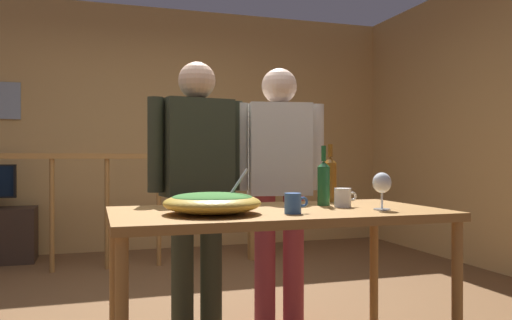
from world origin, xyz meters
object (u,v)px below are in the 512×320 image
stair_railing (110,194)px  mug_white (343,198)px  salad_bowl (212,202)px  person_standing_left (197,173)px  wine_glass (382,184)px  mug_blue (293,203)px  wine_bottle_green (324,182)px  person_standing_right (279,174)px  serving_table (277,224)px  wine_bottle_amber (330,178)px

stair_railing → mug_white: (1.05, -2.59, 0.13)m
salad_bowl → mug_white: (0.69, 0.10, -0.01)m
salad_bowl → person_standing_left: bearing=84.0°
wine_glass → mug_blue: bearing=-177.7°
wine_bottle_green → person_standing_left: size_ratio=0.20×
person_standing_left → wine_bottle_green: bearing=125.8°
wine_glass → wine_bottle_green: size_ratio=0.58×
mug_blue → wine_glass: bearing=2.3°
person_standing_right → wine_glass: bearing=113.5°
stair_railing → serving_table: bearing=-75.0°
salad_bowl → mug_blue: 0.36m
wine_glass → wine_bottle_green: wine_bottle_green is taller
wine_bottle_green → person_standing_right: 0.55m
serving_table → salad_bowl: size_ratio=3.59×
mug_blue → person_standing_right: bearing=73.7°
person_standing_right → salad_bowl: bearing=61.8°
person_standing_left → serving_table: bearing=101.2°
wine_bottle_green → mug_blue: bearing=-133.2°
mug_white → wine_bottle_amber: bearing=75.6°
salad_bowl → mug_white: salad_bowl is taller
stair_railing → mug_blue: bearing=-75.8°
wine_glass → wine_bottle_amber: bearing=93.4°
mug_white → person_standing_right: (-0.10, 0.66, 0.10)m
mug_white → person_standing_left: bearing=132.9°
serving_table → person_standing_right: person_standing_right is taller
serving_table → wine_bottle_amber: bearing=36.6°
stair_railing → salad_bowl: 2.72m
salad_bowl → person_standing_right: size_ratio=0.27×
salad_bowl → wine_bottle_amber: (0.77, 0.41, 0.08)m
mug_white → wine_glass: bearing=-59.3°
wine_glass → person_standing_right: bearing=103.8°
serving_table → salad_bowl: salad_bowl is taller
wine_glass → mug_white: 0.23m
mug_white → person_standing_left: person_standing_left is taller
stair_railing → person_standing_left: (0.44, -1.93, 0.25)m
wine_bottle_green → wine_bottle_amber: bearing=56.0°
salad_bowl → mug_blue: size_ratio=3.91×
wine_bottle_amber → person_standing_left: bearing=153.2°
serving_table → mug_blue: bearing=-88.1°
salad_bowl → mug_white: 0.70m
person_standing_right → serving_table: bearing=78.8°
wine_glass → mug_white: wine_glass is taller
serving_table → wine_glass: size_ratio=8.73×
serving_table → wine_glass: bearing=-20.2°
mug_blue → person_standing_right: 0.91m
person_standing_right → person_standing_left: bearing=9.8°
stair_railing → mug_blue: 2.88m
wine_glass → wine_bottle_amber: (-0.03, 0.49, 0.01)m
wine_bottle_green → wine_bottle_amber: wine_bottle_amber is taller
wine_glass → wine_bottle_green: bearing=119.1°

